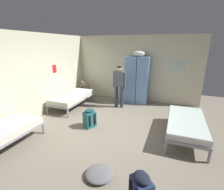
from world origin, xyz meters
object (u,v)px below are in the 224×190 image
at_px(water_bottle, 82,82).
at_px(lotion_bottle, 85,83).
at_px(shelf_unit, 84,89).
at_px(person_traveler, 119,83).
at_px(backpack_teal, 89,118).
at_px(bed_left_rear, 73,97).
at_px(clothes_pile_grey, 99,174).
at_px(locker_bank, 137,79).
at_px(bed_right, 186,123).

height_order(water_bottle, lotion_bottle, water_bottle).
height_order(shelf_unit, lotion_bottle, lotion_bottle).
relative_size(person_traveler, backpack_teal, 2.85).
xyz_separation_m(shelf_unit, bed_left_rear, (0.25, -1.26, 0.04)).
height_order(shelf_unit, water_bottle, water_bottle).
distance_m(shelf_unit, person_traveler, 2.11).
height_order(person_traveler, lotion_bottle, person_traveler).
xyz_separation_m(lotion_bottle, clothes_pile_grey, (2.64, -4.05, -0.59)).
bearing_deg(locker_bank, backpack_teal, -106.47).
relative_size(bed_right, person_traveler, 1.21).
xyz_separation_m(bed_left_rear, person_traveler, (1.66, 0.61, 0.56)).
relative_size(shelf_unit, water_bottle, 2.62).
distance_m(lotion_bottle, clothes_pile_grey, 4.87).
bearing_deg(backpack_teal, bed_right, 9.40).
relative_size(person_traveler, lotion_bottle, 9.29).
bearing_deg(water_bottle, lotion_bottle, -21.80).
height_order(bed_right, person_traveler, person_traveler).
height_order(bed_right, clothes_pile_grey, bed_right).
xyz_separation_m(shelf_unit, backpack_teal, (1.63, -2.47, -0.09)).
relative_size(locker_bank, lotion_bottle, 12.29).
height_order(shelf_unit, bed_right, shelf_unit).
xyz_separation_m(locker_bank, bed_right, (1.79, -2.19, -0.59)).
bearing_deg(bed_left_rear, shelf_unit, 101.21).
relative_size(person_traveler, water_bottle, 7.19).
relative_size(shelf_unit, person_traveler, 0.36).
xyz_separation_m(person_traveler, lotion_bottle, (-1.84, 0.61, -0.30)).
xyz_separation_m(person_traveler, backpack_teal, (-0.28, -1.82, -0.68)).
bearing_deg(bed_right, person_traveler, 148.58).
bearing_deg(clothes_pile_grey, shelf_unit, 123.53).
bearing_deg(bed_left_rear, bed_right, -11.24).
xyz_separation_m(bed_right, bed_left_rear, (-3.94, 0.78, 0.00)).
bearing_deg(lotion_bottle, water_bottle, 158.20).
bearing_deg(bed_right, shelf_unit, 154.00).
bearing_deg(shelf_unit, backpack_teal, -56.54).
xyz_separation_m(backpack_teal, clothes_pile_grey, (1.08, -1.62, -0.20)).
distance_m(bed_left_rear, backpack_teal, 1.84).
bearing_deg(bed_right, bed_left_rear, 168.76).
relative_size(bed_left_rear, clothes_pile_grey, 3.71).
bearing_deg(bed_left_rear, lotion_bottle, 98.39).
bearing_deg(bed_left_rear, locker_bank, 33.19).
relative_size(bed_right, lotion_bottle, 11.28).
relative_size(shelf_unit, clothes_pile_grey, 1.11).
xyz_separation_m(person_traveler, water_bottle, (-1.99, 0.67, -0.28)).
height_order(person_traveler, clothes_pile_grey, person_traveler).
relative_size(locker_bank, bed_right, 1.09).
distance_m(locker_bank, bed_left_rear, 2.64).
distance_m(locker_bank, shelf_unit, 2.49).
distance_m(person_traveler, water_bottle, 2.12).
distance_m(water_bottle, clothes_pile_grey, 5.00).
distance_m(shelf_unit, backpack_teal, 2.96).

